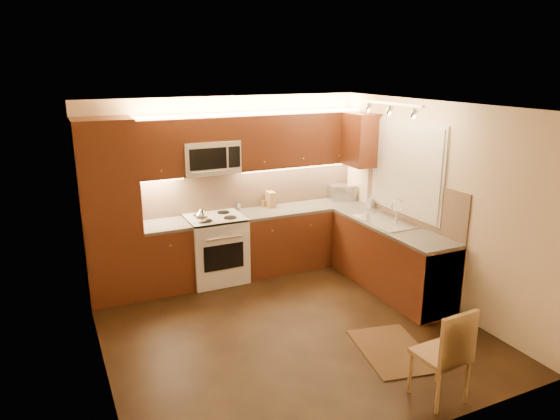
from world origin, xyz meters
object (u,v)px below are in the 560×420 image
toaster_oven (342,192)px  soap_bottle (370,201)px  knife_block (271,199)px  sink (386,216)px  dining_chair (440,352)px  microwave (210,157)px  stove (216,249)px  kettle (201,215)px

toaster_oven → soap_bottle: toaster_oven is taller
soap_bottle → knife_block: bearing=139.1°
sink → dining_chair: 2.53m
microwave → toaster_oven: (2.11, 0.01, -0.71)m
sink → dining_chair: bearing=-114.7°
stove → toaster_oven: (2.11, 0.15, 0.55)m
toaster_oven → sink: bearing=-83.6°
knife_block → dining_chair: (0.05, -3.56, -0.56)m
microwave → kettle: 0.80m
dining_chair → kettle: bearing=107.7°
knife_block → soap_bottle: 1.45m
stove → knife_block: knife_block is taller
toaster_oven → dining_chair: bearing=-96.8°
sink → toaster_oven: (0.11, 1.27, 0.04)m
microwave → sink: (2.00, -1.26, -0.74)m
dining_chair → toaster_oven: bearing=69.2°
sink → soap_bottle: size_ratio=4.40×
kettle → sink: bearing=-25.2°
kettle → knife_block: size_ratio=0.87×
toaster_oven → kettle: bearing=-161.2°
sink → toaster_oven: toaster_oven is taller
dining_chair → soap_bottle: bearing=63.9°
knife_block → dining_chair: size_ratio=0.25×
microwave → kettle: microwave is taller
microwave → sink: bearing=-32.2°
stove → sink: (2.00, -1.12, 0.52)m
toaster_oven → microwave: bearing=-168.5°
microwave → soap_bottle: (2.22, -0.58, -0.72)m
dining_chair → stove: bearing=103.1°
stove → kettle: size_ratio=4.58×
microwave → knife_block: size_ratio=3.28×
knife_block → toaster_oven: bearing=-1.7°
stove → kettle: (-0.23, -0.17, 0.56)m
soap_bottle → dining_chair: 3.23m
microwave → toaster_oven: 2.22m
stove → kettle: 0.63m
stove → dining_chair: 3.51m
microwave → toaster_oven: bearing=0.4°
knife_block → soap_bottle: (1.31, -0.64, -0.02)m
sink → soap_bottle: 0.71m
toaster_oven → knife_block: 1.19m
sink → knife_block: (-1.08, 1.31, 0.04)m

